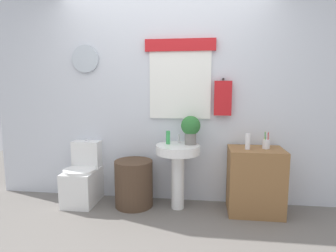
# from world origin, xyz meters

# --- Properties ---
(ground_plane) EXTENTS (8.00, 8.00, 0.00)m
(ground_plane) POSITION_xyz_m (0.00, 0.00, 0.00)
(ground_plane) COLOR slate
(back_wall) EXTENTS (4.40, 0.18, 2.60)m
(back_wall) POSITION_xyz_m (0.00, 1.15, 1.31)
(back_wall) COLOR silver
(back_wall) RESTS_ON ground_plane
(toilet) EXTENTS (0.38, 0.51, 0.76)m
(toilet) POSITION_xyz_m (-0.98, 0.88, 0.29)
(toilet) COLOR white
(toilet) RESTS_ON ground_plane
(laundry_hamper) EXTENTS (0.45, 0.45, 0.55)m
(laundry_hamper) POSITION_xyz_m (-0.34, 0.85, 0.27)
(laundry_hamper) COLOR #4C3828
(laundry_hamper) RESTS_ON ground_plane
(pedestal_sink) EXTENTS (0.51, 0.51, 0.75)m
(pedestal_sink) POSITION_xyz_m (0.19, 0.85, 0.56)
(pedestal_sink) COLOR white
(pedestal_sink) RESTS_ON ground_plane
(faucet) EXTENTS (0.03, 0.03, 0.10)m
(faucet) POSITION_xyz_m (0.19, 0.97, 0.80)
(faucet) COLOR silver
(faucet) RESTS_ON pedestal_sink
(wooden_cabinet) EXTENTS (0.59, 0.44, 0.73)m
(wooden_cabinet) POSITION_xyz_m (1.06, 0.85, 0.37)
(wooden_cabinet) COLOR olive
(wooden_cabinet) RESTS_ON ground_plane
(soap_bottle) EXTENTS (0.05, 0.05, 0.15)m
(soap_bottle) POSITION_xyz_m (0.07, 0.90, 0.83)
(soap_bottle) COLOR green
(soap_bottle) RESTS_ON pedestal_sink
(potted_plant) EXTENTS (0.22, 0.22, 0.33)m
(potted_plant) POSITION_xyz_m (0.33, 0.91, 0.94)
(potted_plant) COLOR slate
(potted_plant) RESTS_ON pedestal_sink
(lotion_bottle) EXTENTS (0.05, 0.05, 0.17)m
(lotion_bottle) POSITION_xyz_m (0.95, 0.81, 0.82)
(lotion_bottle) COLOR white
(lotion_bottle) RESTS_ON wooden_cabinet
(toothbrush_cup) EXTENTS (0.08, 0.08, 0.19)m
(toothbrush_cup) POSITION_xyz_m (1.16, 0.87, 0.79)
(toothbrush_cup) COLOR silver
(toothbrush_cup) RESTS_ON wooden_cabinet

